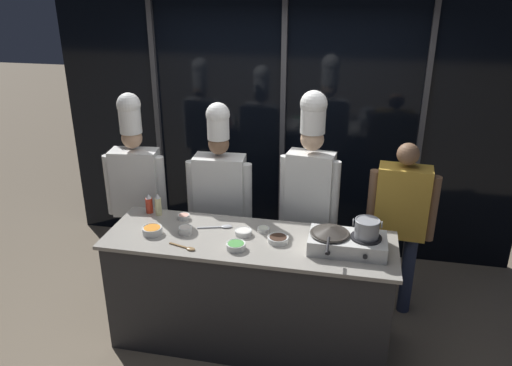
% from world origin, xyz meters
% --- Properties ---
extents(ground_plane, '(24.00, 24.00, 0.00)m').
position_xyz_m(ground_plane, '(0.00, 0.00, 0.00)').
color(ground_plane, '#7F705B').
extents(window_wall_back, '(4.67, 0.09, 2.70)m').
position_xyz_m(window_wall_back, '(0.00, 1.60, 1.35)').
color(window_wall_back, black).
rests_on(window_wall_back, ground_plane).
extents(demo_counter, '(2.18, 0.69, 0.93)m').
position_xyz_m(demo_counter, '(0.00, 0.00, 0.47)').
color(demo_counter, '#2D2D30').
rests_on(demo_counter, ground_plane).
extents(portable_stove, '(0.55, 0.32, 0.12)m').
position_xyz_m(portable_stove, '(0.72, -0.02, 0.99)').
color(portable_stove, silver).
rests_on(portable_stove, demo_counter).
extents(frying_pan, '(0.29, 0.49, 0.05)m').
position_xyz_m(frying_pan, '(0.60, -0.03, 1.08)').
color(frying_pan, '#38332D').
rests_on(frying_pan, portable_stove).
extents(stock_pot, '(0.20, 0.18, 0.13)m').
position_xyz_m(stock_pot, '(0.85, -0.02, 1.13)').
color(stock_pot, '#93969B').
rests_on(stock_pot, portable_stove).
extents(squeeze_bottle_chili, '(0.06, 0.06, 0.17)m').
position_xyz_m(squeeze_bottle_chili, '(-0.91, 0.27, 1.01)').
color(squeeze_bottle_chili, red).
rests_on(squeeze_bottle_chili, demo_counter).
extents(squeeze_bottle_oil, '(0.05, 0.05, 0.19)m').
position_xyz_m(squeeze_bottle_oil, '(-0.82, 0.24, 1.02)').
color(squeeze_bottle_oil, beige).
rests_on(squeeze_bottle_oil, demo_counter).
extents(prep_bowl_soy_glaze, '(0.16, 0.16, 0.04)m').
position_xyz_m(prep_bowl_soy_glaze, '(0.22, 0.00, 0.96)').
color(prep_bowl_soy_glaze, white).
rests_on(prep_bowl_soy_glaze, demo_counter).
extents(prep_bowl_onion, '(0.10, 0.10, 0.06)m').
position_xyz_m(prep_bowl_onion, '(-0.49, -0.02, 0.97)').
color(prep_bowl_onion, white).
rests_on(prep_bowl_onion, demo_counter).
extents(prep_bowl_scallions, '(0.14, 0.14, 0.05)m').
position_xyz_m(prep_bowl_scallions, '(-0.06, -0.17, 0.96)').
color(prep_bowl_scallions, white).
rests_on(prep_bowl_scallions, demo_counter).
extents(prep_bowl_shrimp, '(0.10, 0.10, 0.04)m').
position_xyz_m(prep_bowl_shrimp, '(-0.59, 0.21, 0.96)').
color(prep_bowl_shrimp, white).
rests_on(prep_bowl_shrimp, demo_counter).
extents(prep_bowl_rice, '(0.13, 0.13, 0.04)m').
position_xyz_m(prep_bowl_rice, '(-0.06, 0.05, 0.96)').
color(prep_bowl_rice, white).
rests_on(prep_bowl_rice, demo_counter).
extents(prep_bowl_carrots, '(0.16, 0.16, 0.06)m').
position_xyz_m(prep_bowl_carrots, '(-0.74, -0.07, 0.96)').
color(prep_bowl_carrots, white).
rests_on(prep_bowl_carrots, demo_counter).
extents(prep_bowl_bean_sprouts, '(0.10, 0.10, 0.03)m').
position_xyz_m(prep_bowl_bean_sprouts, '(0.08, 0.14, 0.95)').
color(prep_bowl_bean_sprouts, white).
rests_on(prep_bowl_bean_sprouts, demo_counter).
extents(serving_spoon_slotted, '(0.27, 0.11, 0.02)m').
position_xyz_m(serving_spoon_slotted, '(-0.25, 0.13, 0.94)').
color(serving_spoon_slotted, '#B2B5BA').
rests_on(serving_spoon_slotted, demo_counter).
extents(serving_spoon_solid, '(0.22, 0.09, 0.02)m').
position_xyz_m(serving_spoon_solid, '(-0.41, -0.24, 0.94)').
color(serving_spoon_solid, olive).
rests_on(serving_spoon_solid, demo_counter).
extents(chef_head, '(0.54, 0.27, 1.85)m').
position_xyz_m(chef_head, '(-1.16, 0.60, 1.06)').
color(chef_head, '#2D3856').
rests_on(chef_head, ground_plane).
extents(chef_sous, '(0.57, 0.25, 1.80)m').
position_xyz_m(chef_sous, '(-0.40, 0.64, 1.02)').
color(chef_sous, '#4C4C51').
rests_on(chef_sous, ground_plane).
extents(chef_line, '(0.50, 0.24, 1.94)m').
position_xyz_m(chef_line, '(0.38, 0.61, 1.16)').
color(chef_line, '#4C4C51').
rests_on(chef_line, ground_plane).
extents(person_guest, '(0.55, 0.25, 1.55)m').
position_xyz_m(person_guest, '(1.14, 0.66, 0.93)').
color(person_guest, '#2D3856').
rests_on(person_guest, ground_plane).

